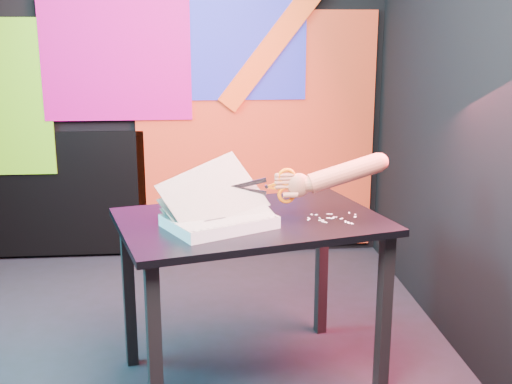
{
  "coord_description": "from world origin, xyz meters",
  "views": [
    {
      "loc": [
        0.28,
        -2.79,
        1.53
      ],
      "look_at": [
        0.5,
        -0.21,
        0.87
      ],
      "focal_mm": 45.0,
      "sensor_mm": 36.0,
      "label": 1
    }
  ],
  "objects": [
    {
      "name": "paper_clippings",
      "position": [
        0.83,
        -0.22,
        0.75
      ],
      "size": [
        0.23,
        0.18,
        0.0
      ],
      "color": "white",
      "rests_on": "work_table"
    },
    {
      "name": "scissors",
      "position": [
        0.61,
        -0.2,
        0.89
      ],
      "size": [
        0.27,
        0.03,
        0.15
      ],
      "rotation": [
        0.0,
        0.0,
        0.07
      ],
      "color": "silver",
      "rests_on": "printout_stack"
    },
    {
      "name": "printout_stack",
      "position": [
        0.34,
        -0.3,
        0.78
      ],
      "size": [
        0.5,
        0.45,
        0.3
      ],
      "rotation": [
        0.0,
        0.0,
        0.47
      ],
      "color": "white",
      "rests_on": "work_table"
    },
    {
      "name": "hand_forearm",
      "position": [
        0.85,
        -0.19,
        0.93
      ],
      "size": [
        0.48,
        0.11,
        0.18
      ],
      "rotation": [
        0.0,
        0.0,
        0.07
      ],
      "color": "#BB7351",
      "rests_on": "work_table"
    },
    {
      "name": "room",
      "position": [
        0.0,
        0.0,
        1.35
      ],
      "size": [
        3.01,
        3.01,
        2.71
      ],
      "color": "black",
      "rests_on": "ground"
    },
    {
      "name": "work_table",
      "position": [
        0.48,
        -0.19,
        0.65
      ],
      "size": [
        1.24,
        0.98,
        0.75
      ],
      "rotation": [
        0.0,
        0.0,
        0.26
      ],
      "color": "black",
      "rests_on": "ground"
    },
    {
      "name": "backdrop",
      "position": [
        0.06,
        1.46,
        0.96
      ],
      "size": [
        2.88,
        0.05,
        2.08
      ],
      "color": "red",
      "rests_on": "ground"
    }
  ]
}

